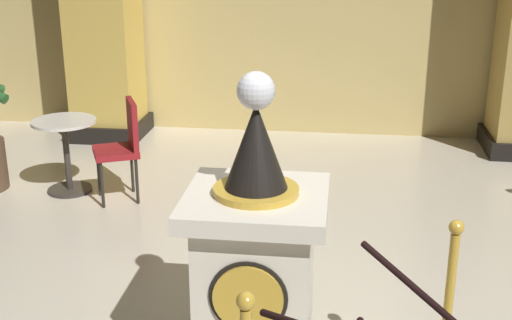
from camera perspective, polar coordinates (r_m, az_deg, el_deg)
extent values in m
cube|color=silver|center=(4.01, 0.00, -10.62)|extent=(0.64, 0.64, 0.97)
cube|color=silver|center=(3.78, 0.00, -3.56)|extent=(0.80, 0.80, 0.10)
cylinder|color=gold|center=(3.67, -0.68, -11.58)|extent=(0.38, 0.03, 0.38)
cylinder|color=black|center=(3.68, -0.66, -11.51)|extent=(0.43, 0.01, 0.43)
cylinder|color=gold|center=(3.75, 0.00, -2.57)|extent=(0.48, 0.48, 0.04)
cone|color=black|center=(3.66, 0.00, 1.22)|extent=(0.35, 0.35, 0.48)
cylinder|color=gold|center=(3.60, 0.00, 4.65)|extent=(0.03, 0.03, 0.05)
sphere|color=silver|center=(3.58, 0.00, 5.85)|extent=(0.21, 0.21, 0.21)
sphere|color=gold|center=(2.79, -0.86, -11.76)|extent=(0.08, 0.08, 0.08)
cylinder|color=gold|center=(3.88, 15.77, -12.52)|extent=(0.05, 0.05, 0.97)
sphere|color=gold|center=(3.64, 16.49, -5.45)|extent=(0.08, 0.08, 0.08)
cylinder|color=black|center=(3.50, 12.76, -10.09)|extent=(0.49, 0.51, 0.21)
cube|color=black|center=(8.70, -12.09, 2.70)|extent=(0.86, 0.86, 0.20)
cylinder|color=#332D28|center=(6.96, -15.35, -2.41)|extent=(0.43, 0.43, 0.03)
cylinder|color=#332D28|center=(6.84, -15.60, 0.26)|extent=(0.06, 0.06, 0.71)
cylinder|color=silver|center=(6.74, -15.86, 3.13)|extent=(0.61, 0.61, 0.03)
cylinder|color=black|center=(6.70, -13.07, -1.12)|extent=(0.03, 0.03, 0.45)
cylinder|color=black|center=(6.40, -12.81, -2.05)|extent=(0.03, 0.03, 0.45)
cylinder|color=black|center=(6.73, -10.37, -0.84)|extent=(0.03, 0.03, 0.45)
cylinder|color=black|center=(6.43, -9.97, -1.76)|extent=(0.03, 0.03, 0.45)
cube|color=maroon|center=(6.48, -11.70, 0.68)|extent=(0.53, 0.53, 0.06)
cube|color=maroon|center=(6.42, -10.35, 2.99)|extent=(0.22, 0.38, 0.45)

